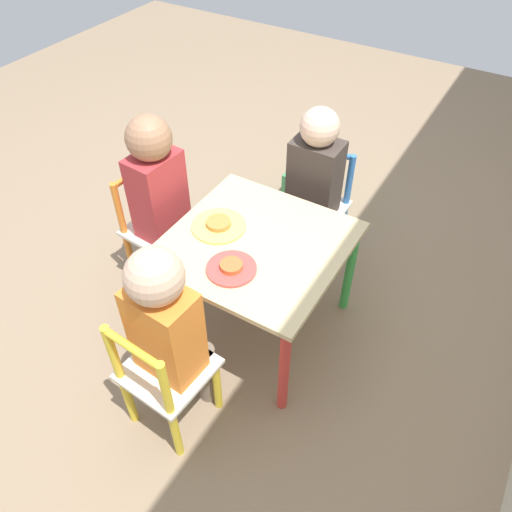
{
  "coord_description": "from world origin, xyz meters",
  "views": [
    {
      "loc": [
        1.11,
        0.67,
        1.64
      ],
      "look_at": [
        0.0,
        0.0,
        0.39
      ],
      "focal_mm": 35.0,
      "sensor_mm": 36.0,
      "label": 1
    }
  ],
  "objects_px": {
    "chair_blue": "(316,209)",
    "plate_front": "(219,225)",
    "child_left": "(313,179)",
    "chair_yellow": "(164,377)",
    "child_front": "(160,191)",
    "child_right": "(169,324)",
    "chair_orange": "(157,229)",
    "storage_bin": "(313,181)",
    "kids_table": "(256,255)",
    "plate_right": "(231,268)"
  },
  "relations": [
    {
      "from": "chair_blue",
      "to": "plate_front",
      "type": "relative_size",
      "value": 2.61
    },
    {
      "from": "chair_yellow",
      "to": "child_front",
      "type": "distance_m",
      "value": 0.73
    },
    {
      "from": "plate_right",
      "to": "plate_front",
      "type": "bearing_deg",
      "value": -135.0
    },
    {
      "from": "child_right",
      "to": "chair_blue",
      "type": "bearing_deg",
      "value": -87.97
    },
    {
      "from": "child_left",
      "to": "kids_table",
      "type": "bearing_deg",
      "value": -90.0
    },
    {
      "from": "chair_blue",
      "to": "child_front",
      "type": "height_order",
      "value": "child_front"
    },
    {
      "from": "child_front",
      "to": "plate_right",
      "type": "height_order",
      "value": "child_front"
    },
    {
      "from": "chair_blue",
      "to": "child_front",
      "type": "bearing_deg",
      "value": -133.4
    },
    {
      "from": "kids_table",
      "to": "child_left",
      "type": "bearing_deg",
      "value": 179.85
    },
    {
      "from": "child_right",
      "to": "plate_front",
      "type": "distance_m",
      "value": 0.47
    },
    {
      "from": "kids_table",
      "to": "child_left",
      "type": "xyz_separation_m",
      "value": [
        -0.45,
        0.0,
        0.06
      ]
    },
    {
      "from": "chair_blue",
      "to": "storage_bin",
      "type": "height_order",
      "value": "chair_blue"
    },
    {
      "from": "chair_orange",
      "to": "child_left",
      "type": "distance_m",
      "value": 0.69
    },
    {
      "from": "child_left",
      "to": "storage_bin",
      "type": "distance_m",
      "value": 0.63
    },
    {
      "from": "kids_table",
      "to": "chair_orange",
      "type": "xyz_separation_m",
      "value": [
        -0.04,
        -0.51,
        -0.14
      ]
    },
    {
      "from": "chair_blue",
      "to": "storage_bin",
      "type": "relative_size",
      "value": 1.79
    },
    {
      "from": "chair_yellow",
      "to": "chair_blue",
      "type": "bearing_deg",
      "value": -88.09
    },
    {
      "from": "chair_blue",
      "to": "child_left",
      "type": "xyz_separation_m",
      "value": [
        0.06,
        -0.0,
        0.19
      ]
    },
    {
      "from": "child_right",
      "to": "child_left",
      "type": "relative_size",
      "value": 1.01
    },
    {
      "from": "chair_yellow",
      "to": "chair_orange",
      "type": "bearing_deg",
      "value": -45.23
    },
    {
      "from": "child_right",
      "to": "chair_orange",
      "type": "bearing_deg",
      "value": -41.73
    },
    {
      "from": "chair_blue",
      "to": "plate_right",
      "type": "height_order",
      "value": "chair_blue"
    },
    {
      "from": "child_left",
      "to": "plate_right",
      "type": "bearing_deg",
      "value": -89.96
    },
    {
      "from": "plate_front",
      "to": "child_left",
      "type": "bearing_deg",
      "value": 160.58
    },
    {
      "from": "plate_front",
      "to": "plate_right",
      "type": "xyz_separation_m",
      "value": [
        0.16,
        0.16,
        0.0
      ]
    },
    {
      "from": "kids_table",
      "to": "child_right",
      "type": "bearing_deg",
      "value": -3.98
    },
    {
      "from": "child_left",
      "to": "storage_bin",
      "type": "bearing_deg",
      "value": 113.43
    },
    {
      "from": "child_right",
      "to": "storage_bin",
      "type": "bearing_deg",
      "value": -79.05
    },
    {
      "from": "chair_orange",
      "to": "storage_bin",
      "type": "relative_size",
      "value": 1.79
    },
    {
      "from": "chair_yellow",
      "to": "plate_front",
      "type": "bearing_deg",
      "value": -72.54
    },
    {
      "from": "chair_orange",
      "to": "child_front",
      "type": "relative_size",
      "value": 0.65
    },
    {
      "from": "chair_yellow",
      "to": "chair_blue",
      "type": "xyz_separation_m",
      "value": [
        -1.03,
        0.04,
        0.0
      ]
    },
    {
      "from": "child_front",
      "to": "child_right",
      "type": "xyz_separation_m",
      "value": [
        0.49,
        0.42,
        -0.02
      ]
    },
    {
      "from": "plate_front",
      "to": "storage_bin",
      "type": "height_order",
      "value": "plate_front"
    },
    {
      "from": "child_front",
      "to": "child_left",
      "type": "xyz_separation_m",
      "value": [
        -0.42,
        0.46,
        -0.03
      ]
    },
    {
      "from": "child_left",
      "to": "storage_bin",
      "type": "xyz_separation_m",
      "value": [
        -0.47,
        -0.2,
        -0.37
      ]
    },
    {
      "from": "chair_yellow",
      "to": "chair_blue",
      "type": "distance_m",
      "value": 1.03
    },
    {
      "from": "chair_yellow",
      "to": "plate_front",
      "type": "xyz_separation_m",
      "value": [
        -0.51,
        -0.12,
        0.21
      ]
    },
    {
      "from": "chair_blue",
      "to": "plate_right",
      "type": "relative_size",
      "value": 3.04
    },
    {
      "from": "plate_right",
      "to": "child_left",
      "type": "bearing_deg",
      "value": 179.89
    },
    {
      "from": "plate_front",
      "to": "storage_bin",
      "type": "distance_m",
      "value": 1.0
    },
    {
      "from": "chair_orange",
      "to": "storage_bin",
      "type": "height_order",
      "value": "chair_orange"
    },
    {
      "from": "chair_yellow",
      "to": "child_front",
      "type": "height_order",
      "value": "child_front"
    },
    {
      "from": "chair_orange",
      "to": "plate_front",
      "type": "relative_size",
      "value": 2.61
    },
    {
      "from": "child_right",
      "to": "plate_right",
      "type": "distance_m",
      "value": 0.3
    },
    {
      "from": "chair_orange",
      "to": "child_right",
      "type": "relative_size",
      "value": 0.68
    },
    {
      "from": "chair_blue",
      "to": "plate_front",
      "type": "bearing_deg",
      "value": -107.14
    },
    {
      "from": "child_front",
      "to": "plate_right",
      "type": "xyz_separation_m",
      "value": [
        0.19,
        0.45,
        -0.02
      ]
    },
    {
      "from": "chair_yellow",
      "to": "child_front",
      "type": "relative_size",
      "value": 0.65
    },
    {
      "from": "kids_table",
      "to": "chair_blue",
      "type": "relative_size",
      "value": 1.18
    }
  ]
}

